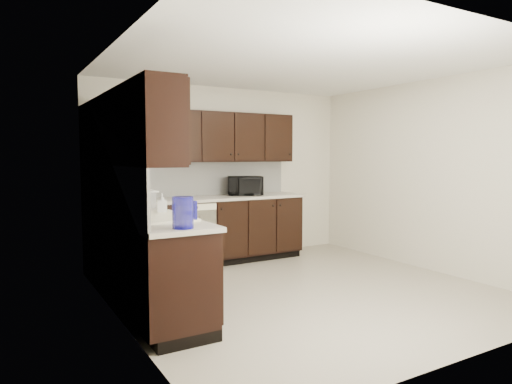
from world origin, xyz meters
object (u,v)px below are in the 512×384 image
Objects in this scene: sink at (156,224)px; storage_bin at (134,199)px; blue_pitcher at (183,213)px; toaster_oven at (106,193)px; microwave at (245,186)px.

sink reaches higher than storage_bin.
storage_bin is 1.78× the size of blue_pitcher.
blue_pitcher reaches higher than toaster_oven.
storage_bin is 1.67m from blue_pitcher.
microwave is at bearing 48.68° from blue_pitcher.
sink is 1.00m from storage_bin.
microwave is at bearing 0.52° from toaster_oven.
microwave is 1.11× the size of storage_bin.
microwave is 1.97× the size of blue_pitcher.
toaster_oven is at bearing 88.28° from blue_pitcher.
microwave is at bearing 42.30° from sink.
toaster_oven is 2.47m from blue_pitcher.
blue_pitcher is (-0.07, -1.67, 0.04)m from storage_bin.
toaster_oven is (-0.07, 1.78, 0.16)m from sink.
toaster_oven is at bearing -158.39° from microwave.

